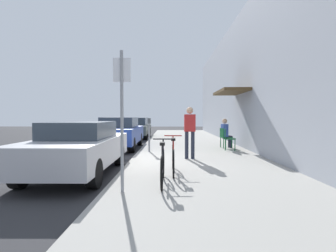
% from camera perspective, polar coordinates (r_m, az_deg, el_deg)
% --- Properties ---
extents(ground_plane, '(60.00, 60.00, 0.00)m').
position_cam_1_polar(ground_plane, '(8.82, -7.98, -7.84)').
color(ground_plane, '#2D2D30').
extents(sidewalk_slab, '(4.50, 32.00, 0.12)m').
position_cam_1_polar(sidewalk_slab, '(10.74, 5.67, -5.72)').
color(sidewalk_slab, '#9E9B93').
rests_on(sidewalk_slab, ground_plane).
extents(building_facade, '(1.40, 32.00, 6.32)m').
position_cam_1_polar(building_facade, '(11.24, 18.19, 10.37)').
color(building_facade, '#999EA8').
rests_on(building_facade, ground_plane).
extents(parked_car_0, '(1.80, 4.40, 1.37)m').
position_cam_1_polar(parked_car_0, '(7.40, -18.39, -4.21)').
color(parked_car_0, '#B7B7BC').
rests_on(parked_car_0, ground_plane).
extents(parked_car_1, '(1.80, 4.40, 1.46)m').
position_cam_1_polar(parked_car_1, '(12.75, -10.29, -1.35)').
color(parked_car_1, navy).
rests_on(parked_car_1, ground_plane).
extents(parked_car_2, '(1.80, 4.40, 1.41)m').
position_cam_1_polar(parked_car_2, '(18.63, -6.85, -0.33)').
color(parked_car_2, '#47514C').
rests_on(parked_car_2, ground_plane).
extents(parking_meter, '(0.12, 0.10, 1.32)m').
position_cam_1_polar(parking_meter, '(10.63, -4.02, -1.31)').
color(parking_meter, slate).
rests_on(parking_meter, sidewalk_slab).
extents(street_sign, '(0.32, 0.06, 2.60)m').
position_cam_1_polar(street_sign, '(5.00, -9.77, 3.40)').
color(street_sign, gray).
rests_on(street_sign, sidewalk_slab).
extents(bicycle_0, '(0.46, 1.71, 0.90)m').
position_cam_1_polar(bicycle_0, '(5.63, -1.16, -8.58)').
color(bicycle_0, black).
rests_on(bicycle_0, sidewalk_slab).
extents(bicycle_1, '(0.46, 1.71, 0.90)m').
position_cam_1_polar(bicycle_1, '(6.62, 1.11, -6.96)').
color(bicycle_1, black).
rests_on(bicycle_1, sidewalk_slab).
extents(cafe_chair_0, '(0.53, 0.53, 0.87)m').
position_cam_1_polar(cafe_chair_0, '(11.33, 12.68, -2.48)').
color(cafe_chair_0, '#14592D').
rests_on(cafe_chair_0, sidewalk_slab).
extents(cafe_chair_1, '(0.50, 0.50, 0.87)m').
position_cam_1_polar(cafe_chair_1, '(12.07, 11.92, -2.19)').
color(cafe_chair_1, '#14592D').
rests_on(cafe_chair_1, sidewalk_slab).
extents(seated_patron_1, '(0.47, 0.41, 1.29)m').
position_cam_1_polar(seated_patron_1, '(12.08, 12.19, -1.27)').
color(seated_patron_1, '#232838').
rests_on(seated_patron_1, sidewalk_slab).
extents(pedestrian_standing, '(0.36, 0.22, 1.70)m').
position_cam_1_polar(pedestrian_standing, '(8.80, 4.65, -0.51)').
color(pedestrian_standing, '#232838').
rests_on(pedestrian_standing, sidewalk_slab).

